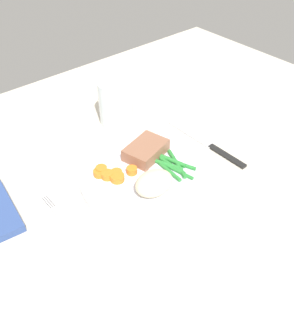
% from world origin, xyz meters
% --- Properties ---
extents(dining_table, '(1.20, 0.90, 0.02)m').
position_xyz_m(dining_table, '(0.00, 0.00, 0.01)').
color(dining_table, beige).
rests_on(dining_table, ground).
extents(dinner_plate, '(0.25, 0.25, 0.02)m').
position_xyz_m(dinner_plate, '(-0.03, -0.03, 0.03)').
color(dinner_plate, white).
rests_on(dinner_plate, dining_table).
extents(meat_portion, '(0.10, 0.08, 0.02)m').
position_xyz_m(meat_portion, '(0.00, 0.01, 0.05)').
color(meat_portion, '#936047').
rests_on(meat_portion, dinner_plate).
extents(mashed_potatoes, '(0.07, 0.06, 0.04)m').
position_xyz_m(mashed_potatoes, '(-0.05, -0.07, 0.05)').
color(mashed_potatoes, beige).
rests_on(mashed_potatoes, dinner_plate).
extents(carrot_slices, '(0.07, 0.06, 0.01)m').
position_xyz_m(carrot_slices, '(-0.09, 0.01, 0.04)').
color(carrot_slices, orange).
rests_on(carrot_slices, dinner_plate).
extents(green_beans, '(0.06, 0.10, 0.01)m').
position_xyz_m(green_beans, '(0.02, -0.05, 0.04)').
color(green_beans, '#2D8C38').
rests_on(green_beans, dinner_plate).
extents(fork, '(0.01, 0.17, 0.00)m').
position_xyz_m(fork, '(-0.20, -0.03, 0.02)').
color(fork, silver).
rests_on(fork, dining_table).
extents(knife, '(0.02, 0.20, 0.01)m').
position_xyz_m(knife, '(0.13, -0.03, 0.02)').
color(knife, black).
rests_on(knife, dining_table).
extents(water_glass, '(0.07, 0.07, 0.10)m').
position_xyz_m(water_glass, '(0.04, 0.16, 0.06)').
color(water_glass, silver).
rests_on(water_glass, dining_table).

